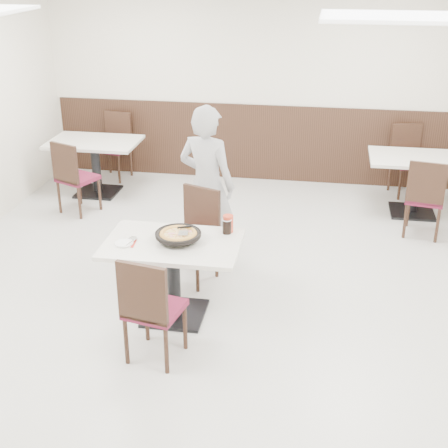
% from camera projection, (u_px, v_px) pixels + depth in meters
% --- Properties ---
extents(floor, '(7.00, 7.00, 0.00)m').
position_uv_depth(floor, '(214.00, 297.00, 6.09)').
color(floor, '#B1B1AC').
rests_on(floor, ground).
extents(wall_back, '(6.00, 0.04, 2.80)m').
position_uv_depth(wall_back, '(258.00, 83.00, 8.68)').
color(wall_back, silver).
rests_on(wall_back, floor).
extents(wall_front, '(6.00, 0.04, 2.80)m').
position_uv_depth(wall_front, '(45.00, 444.00, 2.37)').
color(wall_front, silver).
rests_on(wall_front, floor).
extents(wainscot_back, '(5.90, 0.03, 1.10)m').
position_uv_depth(wainscot_back, '(257.00, 143.00, 9.01)').
color(wainscot_back, black).
rests_on(wainscot_back, floor).
extents(fluo_panel_b, '(1.20, 0.60, 0.02)m').
position_uv_depth(fluo_panel_b, '(432.00, 17.00, 3.39)').
color(fluo_panel_b, white).
rests_on(fluo_panel_b, ceiling).
extents(main_table, '(1.24, 0.86, 0.75)m').
position_uv_depth(main_table, '(174.00, 279.00, 5.65)').
color(main_table, silver).
rests_on(main_table, floor).
extents(chair_near, '(0.49, 0.49, 0.95)m').
position_uv_depth(chair_near, '(155.00, 307.00, 5.03)').
color(chair_near, black).
rests_on(chair_near, floor).
extents(chair_far, '(0.54, 0.54, 0.95)m').
position_uv_depth(chair_far, '(192.00, 237.00, 6.23)').
color(chair_far, black).
rests_on(chair_far, floor).
extents(trivet, '(0.14, 0.14, 0.04)m').
position_uv_depth(trivet, '(184.00, 241.00, 5.47)').
color(trivet, black).
rests_on(trivet, main_table).
extents(pizza_pan, '(0.36, 0.36, 0.01)m').
position_uv_depth(pizza_pan, '(178.00, 237.00, 5.49)').
color(pizza_pan, black).
rests_on(pizza_pan, trivet).
extents(pizza, '(0.30, 0.30, 0.02)m').
position_uv_depth(pizza, '(178.00, 236.00, 5.48)').
color(pizza, gold).
rests_on(pizza, pizza_pan).
extents(pizza_server, '(0.09, 0.11, 0.00)m').
position_uv_depth(pizza_server, '(183.00, 233.00, 5.45)').
color(pizza_server, white).
rests_on(pizza_server, pizza).
extents(napkin, '(0.17, 0.17, 0.00)m').
position_uv_depth(napkin, '(125.00, 243.00, 5.47)').
color(napkin, white).
rests_on(napkin, main_table).
extents(side_plate, '(0.17, 0.17, 0.01)m').
position_uv_depth(side_plate, '(124.00, 243.00, 5.45)').
color(side_plate, white).
rests_on(side_plate, napkin).
extents(fork, '(0.06, 0.17, 0.00)m').
position_uv_depth(fork, '(132.00, 242.00, 5.46)').
color(fork, white).
rests_on(fork, side_plate).
extents(cola_glass, '(0.08, 0.08, 0.13)m').
position_uv_depth(cola_glass, '(227.00, 227.00, 5.64)').
color(cola_glass, black).
rests_on(cola_glass, main_table).
extents(red_cup, '(0.10, 0.10, 0.16)m').
position_uv_depth(red_cup, '(228.00, 224.00, 5.67)').
color(red_cup, red).
rests_on(red_cup, main_table).
extents(diner_person, '(0.71, 0.57, 1.70)m').
position_uv_depth(diner_person, '(207.00, 185.00, 6.53)').
color(diner_person, '#B5B7BA').
rests_on(diner_person, floor).
extents(bg_table_left, '(1.26, 0.89, 0.75)m').
position_uv_depth(bg_table_left, '(96.00, 167.00, 8.54)').
color(bg_table_left, silver).
rests_on(bg_table_left, floor).
extents(bg_chair_left_near, '(0.55, 0.55, 0.95)m').
position_uv_depth(bg_chair_left_near, '(78.00, 177.00, 7.89)').
color(bg_chair_left_near, black).
rests_on(bg_chair_left_near, floor).
extents(bg_chair_left_far, '(0.49, 0.49, 0.95)m').
position_uv_depth(bg_chair_left_far, '(113.00, 147.00, 9.06)').
color(bg_chair_left_far, black).
rests_on(bg_chair_left_far, floor).
extents(bg_table_right, '(1.24, 0.87, 0.75)m').
position_uv_depth(bg_table_right, '(415.00, 185.00, 7.88)').
color(bg_table_right, silver).
rests_on(bg_table_right, floor).
extents(bg_chair_right_near, '(0.49, 0.49, 0.95)m').
position_uv_depth(bg_chair_right_near, '(425.00, 197.00, 7.25)').
color(bg_chair_right_near, black).
rests_on(bg_chair_right_near, floor).
extents(bg_chair_right_far, '(0.53, 0.53, 0.95)m').
position_uv_depth(bg_chair_right_far, '(409.00, 161.00, 8.45)').
color(bg_chair_right_far, black).
rests_on(bg_chair_right_far, floor).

